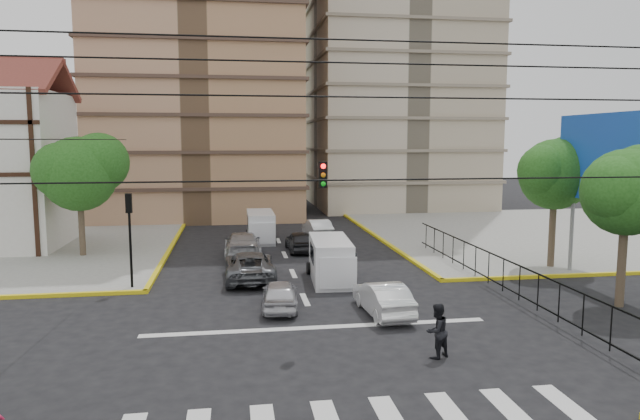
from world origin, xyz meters
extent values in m
plane|color=black|center=(0.00, 0.00, 0.00)|extent=(160.00, 160.00, 0.00)
cube|color=gray|center=(20.00, 20.00, 0.07)|extent=(26.00, 26.00, 0.15)
cube|color=silver|center=(0.00, -6.00, 0.01)|extent=(12.00, 2.40, 0.01)
cube|color=silver|center=(0.00, 1.20, 0.01)|extent=(13.00, 0.40, 0.01)
cylinder|color=slate|center=(14.50, 4.00, 2.15)|extent=(0.20, 0.20, 4.00)
cylinder|color=slate|center=(14.50, 8.00, 2.15)|extent=(0.20, 0.20, 4.00)
cube|color=silver|center=(14.50, 6.00, 6.15)|extent=(0.25, 6.00, 4.00)
cube|color=blue|center=(14.30, 6.00, 6.15)|extent=(0.08, 6.20, 4.20)
cylinder|color=#473828|center=(13.00, 2.00, 2.10)|extent=(0.36, 0.36, 4.20)
sphere|color=#1E4F16|center=(13.00, 2.00, 4.84)|extent=(3.60, 3.60, 3.60)
sphere|color=#1E4F16|center=(12.28, 1.70, 5.03)|extent=(2.70, 2.70, 2.70)
cylinder|color=#473828|center=(14.00, 9.00, 2.24)|extent=(0.36, 0.36, 4.48)
sphere|color=#1E4F16|center=(14.00, 9.00, 5.16)|extent=(3.80, 3.80, 3.80)
sphere|color=#1E4F16|center=(14.95, 9.30, 5.73)|extent=(3.04, 3.04, 3.04)
sphere|color=#1E4F16|center=(13.24, 8.70, 5.35)|extent=(2.85, 2.85, 2.85)
cylinder|color=#473828|center=(-12.00, 16.00, 2.10)|extent=(0.36, 0.36, 4.20)
sphere|color=#1E4F16|center=(-12.00, 16.00, 5.00)|extent=(4.40, 4.40, 4.40)
sphere|color=#1E4F16|center=(-10.90, 16.30, 5.67)|extent=(3.52, 3.52, 3.52)
sphere|color=#1E4F16|center=(-12.88, 15.70, 5.22)|extent=(3.30, 3.30, 3.30)
cylinder|color=black|center=(-7.80, 7.80, 1.90)|extent=(0.12, 0.12, 3.50)
cube|color=black|center=(-7.80, 7.80, 4.10)|extent=(0.28, 0.22, 0.90)
sphere|color=#FF0C0C|center=(-7.80, 7.80, 4.40)|extent=(0.17, 0.17, 0.17)
cube|color=black|center=(0.00, 0.00, 5.80)|extent=(0.28, 0.22, 0.90)
cylinder|color=black|center=(0.00, -9.00, 6.25)|extent=(18.00, 0.03, 0.03)
cube|color=silver|center=(1.69, 8.26, 1.05)|extent=(2.12, 4.68, 2.10)
cube|color=silver|center=(1.69, 6.43, 0.91)|extent=(1.80, 1.21, 1.46)
cube|color=black|center=(1.69, 6.11, 1.42)|extent=(1.69, 0.21, 0.82)
cylinder|color=black|center=(0.82, 6.80, 0.32)|extent=(0.25, 0.64, 0.64)
cylinder|color=black|center=(2.55, 6.80, 0.32)|extent=(0.25, 0.64, 0.64)
cylinder|color=black|center=(0.82, 9.72, 0.32)|extent=(0.25, 0.64, 0.64)
cylinder|color=black|center=(2.55, 9.72, 0.32)|extent=(0.25, 0.64, 0.64)
cube|color=silver|center=(-1.22, 20.05, 1.02)|extent=(1.78, 4.43, 2.04)
cube|color=silver|center=(-1.22, 18.28, 0.89)|extent=(1.68, 1.07, 1.42)
cube|color=black|center=(-1.22, 17.97, 1.37)|extent=(1.64, 0.10, 0.80)
cylinder|color=black|center=(-2.06, 18.63, 0.31)|extent=(0.25, 0.62, 0.62)
cylinder|color=black|center=(-0.38, 18.63, 0.31)|extent=(0.25, 0.62, 0.62)
cylinder|color=black|center=(-2.06, 21.46, 0.31)|extent=(0.25, 0.62, 0.62)
cylinder|color=black|center=(-0.38, 21.46, 0.31)|extent=(0.25, 0.62, 0.62)
imported|color=silver|center=(-1.19, 3.82, 0.62)|extent=(1.76, 3.74, 1.24)
imported|color=white|center=(2.84, 2.44, 0.67)|extent=(1.69, 4.17, 1.35)
imported|color=#5A5D62|center=(-2.29, 8.98, 0.73)|extent=(2.45, 5.25, 1.45)
imported|color=#AAABAF|center=(-2.55, 14.71, 0.76)|extent=(2.15, 5.25, 1.52)
imported|color=#242426|center=(1.04, 15.89, 0.66)|extent=(1.67, 3.91, 1.32)
imported|color=silver|center=(2.85, 20.62, 0.69)|extent=(1.81, 4.32, 1.39)
imported|color=black|center=(3.36, -2.31, 0.89)|extent=(1.08, 1.00, 1.79)
camera|label=1|loc=(-3.01, -19.22, 6.98)|focal=32.00mm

